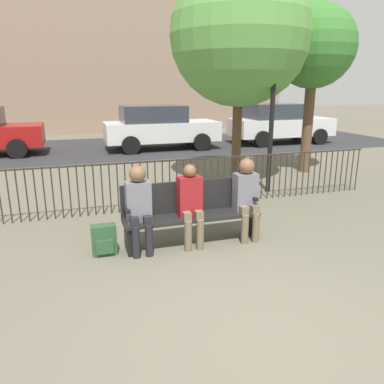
# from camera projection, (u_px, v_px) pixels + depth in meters

# --- Properties ---
(ground_plane) EXTENTS (80.00, 80.00, 0.00)m
(ground_plane) POSITION_uv_depth(u_px,v_px,m) (266.00, 336.00, 3.50)
(ground_plane) COLOR #605B4C
(park_bench) EXTENTS (2.01, 0.45, 0.92)m
(park_bench) POSITION_uv_depth(u_px,v_px,m) (190.00, 210.00, 5.53)
(park_bench) COLOR black
(park_bench) RESTS_ON ground
(seated_person_0) EXTENTS (0.34, 0.39, 1.24)m
(seated_person_0) POSITION_uv_depth(u_px,v_px,m) (139.00, 204.00, 5.13)
(seated_person_0) COLOR black
(seated_person_0) RESTS_ON ground
(seated_person_1) EXTENTS (0.34, 0.39, 1.21)m
(seated_person_1) POSITION_uv_depth(u_px,v_px,m) (190.00, 202.00, 5.35)
(seated_person_1) COLOR brown
(seated_person_1) RESTS_ON ground
(seated_person_2) EXTENTS (0.34, 0.39, 1.25)m
(seated_person_2) POSITION_uv_depth(u_px,v_px,m) (246.00, 194.00, 5.60)
(seated_person_2) COLOR brown
(seated_person_2) RESTS_ON ground
(backpack) EXTENTS (0.34, 0.21, 0.43)m
(backpack) POSITION_uv_depth(u_px,v_px,m) (104.00, 240.00, 5.17)
(backpack) COLOR #284C2D
(backpack) RESTS_ON ground
(fence_railing) EXTENTS (9.01, 0.03, 0.95)m
(fence_railing) POSITION_uv_depth(u_px,v_px,m) (163.00, 180.00, 7.06)
(fence_railing) COLOR #2D2823
(fence_railing) RESTS_ON ground
(tree_0) EXTENTS (3.16, 3.16, 4.96)m
(tree_0) POSITION_uv_depth(u_px,v_px,m) (240.00, 36.00, 8.40)
(tree_0) COLOR #4C3823
(tree_0) RESTS_ON ground
(tree_1) EXTENTS (2.11, 2.11, 4.32)m
(tree_1) POSITION_uv_depth(u_px,v_px,m) (314.00, 48.00, 9.53)
(tree_1) COLOR brown
(tree_1) RESTS_ON ground
(lamp_post) EXTENTS (0.28, 0.28, 3.69)m
(lamp_post) POSITION_uv_depth(u_px,v_px,m) (274.00, 78.00, 7.76)
(lamp_post) COLOR black
(lamp_post) RESTS_ON ground
(street_surface) EXTENTS (24.00, 6.00, 0.01)m
(street_surface) POSITION_uv_depth(u_px,v_px,m) (116.00, 148.00, 14.51)
(street_surface) COLOR #2B2B2D
(street_surface) RESTS_ON ground
(parked_car_0) EXTENTS (4.20, 1.94, 1.62)m
(parked_car_0) POSITION_uv_depth(u_px,v_px,m) (159.00, 127.00, 13.97)
(parked_car_0) COLOR silver
(parked_car_0) RESTS_ON ground
(parked_car_2) EXTENTS (4.20, 1.94, 1.62)m
(parked_car_2) POSITION_uv_depth(u_px,v_px,m) (279.00, 123.00, 15.49)
(parked_car_2) COLOR silver
(parked_car_2) RESTS_ON ground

